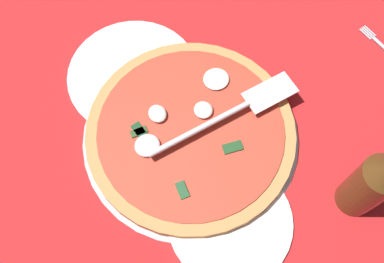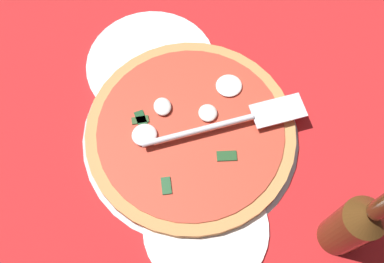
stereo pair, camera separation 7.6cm
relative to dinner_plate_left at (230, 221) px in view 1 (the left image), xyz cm
name	(u,v)px [view 1 (the left image)]	position (x,y,z in cm)	size (l,w,h in cm)	color
ground_plane	(187,131)	(17.76, -1.75, -0.90)	(111.23, 111.23, 0.80)	red
pizza_pan	(192,135)	(16.31, -2.01, -0.07)	(37.68, 37.68, 0.86)	#AFB3BB
dinner_plate_left	(230,221)	(0.00, 0.00, 0.00)	(20.13, 20.13, 1.00)	white
dinner_plate_right	(133,75)	(32.17, 1.77, 0.00)	(24.20, 24.20, 1.00)	white
pizza	(192,131)	(16.38, -1.99, 1.39)	(36.00, 36.00, 3.28)	#C9874B
pizza_server	(228,114)	(15.15, -8.31, 4.00)	(4.72, 28.29, 1.00)	silver
beer_bottle	(374,182)	(-6.54, -19.66, 8.94)	(6.09, 6.09, 25.41)	#533516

